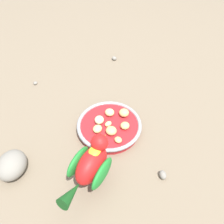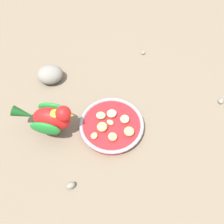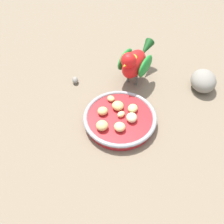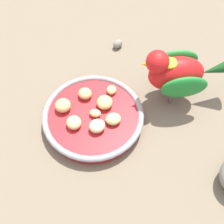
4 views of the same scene
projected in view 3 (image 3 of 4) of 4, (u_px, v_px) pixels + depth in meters
name	position (u px, v px, depth m)	size (l,w,h in m)	color
ground_plane	(111.00, 127.00, 0.72)	(4.00, 4.00, 0.00)	#756651
feeding_bowl	(120.00, 119.00, 0.72)	(0.21, 0.21, 0.03)	#AD1E23
apple_piece_0	(103.00, 111.00, 0.71)	(0.03, 0.03, 0.02)	tan
apple_piece_1	(118.00, 106.00, 0.73)	(0.03, 0.03, 0.02)	tan
apple_piece_2	(121.00, 114.00, 0.71)	(0.02, 0.02, 0.02)	#E5C67F
apple_piece_3	(102.00, 125.00, 0.68)	(0.03, 0.03, 0.02)	tan
apple_piece_4	(132.00, 118.00, 0.70)	(0.03, 0.03, 0.02)	beige
apple_piece_5	(111.00, 99.00, 0.75)	(0.02, 0.02, 0.01)	tan
apple_piece_6	(120.00, 127.00, 0.67)	(0.03, 0.03, 0.02)	#E5C67F
apple_piece_7	(133.00, 108.00, 0.72)	(0.03, 0.03, 0.02)	#C6D17A
parrot	(135.00, 62.00, 0.79)	(0.19, 0.13, 0.14)	#59544C
rock_large	(203.00, 81.00, 0.80)	(0.10, 0.08, 0.06)	gray
pebble_0	(75.00, 80.00, 0.84)	(0.03, 0.02, 0.02)	gray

